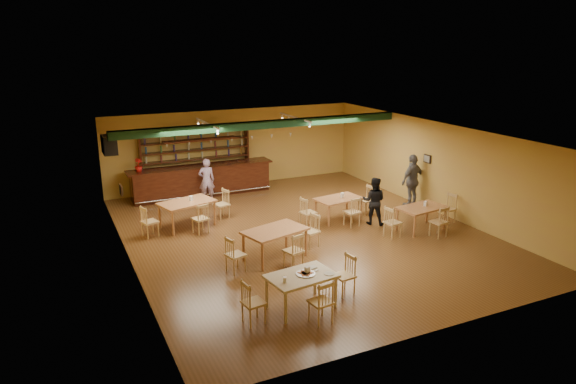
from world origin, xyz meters
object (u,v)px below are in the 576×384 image
bar_counter (202,180)px  dining_table_d (421,218)px  dining_table_b (338,209)px  dining_table_c (275,244)px  patron_right_a (374,201)px  patron_bar (207,180)px  near_table (301,291)px  dining_table_a (188,214)px

bar_counter → dining_table_d: bearing=-52.1°
dining_table_b → dining_table_d: 2.60m
dining_table_c → patron_right_a: 4.07m
patron_bar → near_table: bearing=95.8°
dining_table_b → near_table: near_table is taller
dining_table_c → dining_table_a: bearing=98.0°
dining_table_c → patron_bar: 5.71m
dining_table_c → near_table: (-0.56, -2.64, -0.02)m
bar_counter → patron_bar: patron_bar is taller
dining_table_a → patron_bar: patron_bar is taller
dining_table_d → patron_right_a: patron_right_a is taller
near_table → patron_right_a: size_ratio=0.95×
patron_bar → dining_table_c: bearing=100.0°
dining_table_a → dining_table_b: size_ratio=1.12×
dining_table_d → near_table: (-5.45, -2.75, 0.02)m
near_table → bar_counter: bearing=79.8°
patron_bar → patron_right_a: 6.05m
near_table → dining_table_d: bearing=19.5°
patron_bar → dining_table_b: bearing=139.6°
dining_table_b → dining_table_c: dining_table_c is taller
bar_counter → dining_table_b: 5.55m
bar_counter → patron_bar: bearing=-93.4°
bar_counter → dining_table_d: size_ratio=3.68×
bar_counter → dining_table_c: bearing=-89.2°
dining_table_c → dining_table_d: dining_table_c is taller
dining_table_b → patron_right_a: (0.80, -0.80, 0.39)m
dining_table_a → near_table: (0.90, -6.03, -0.02)m
bar_counter → dining_table_a: (-1.36, -3.13, -0.16)m
bar_counter → dining_table_a: bar_counter is taller
near_table → patron_bar: bearing=79.9°
dining_table_d → patron_bar: size_ratio=0.93×
patron_right_a → patron_bar: bearing=-8.2°
dining_table_a → patron_right_a: bearing=-38.5°
dining_table_b → dining_table_c: 3.66m
dining_table_b → dining_table_a: bearing=155.0°
bar_counter → dining_table_c: (0.09, -6.52, -0.16)m
patron_bar → patron_right_a: (4.02, -4.52, -0.03)m
dining_table_c → patron_bar: (-0.14, 5.69, 0.37)m
dining_table_b → near_table: size_ratio=1.01×
near_table → patron_right_a: patron_right_a is taller
dining_table_a → near_table: 6.10m
dining_table_d → bar_counter: bearing=120.3°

